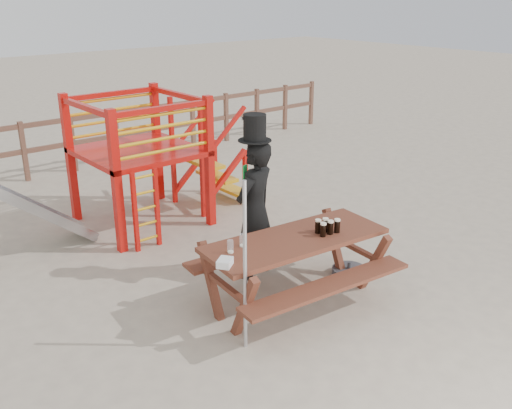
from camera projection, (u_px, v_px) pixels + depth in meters
name	position (u px, v px, depth m)	size (l,w,h in m)	color
ground	(281.00, 315.00, 6.72)	(60.00, 60.00, 0.00)	tan
back_fence	(48.00, 141.00, 11.48)	(15.09, 0.09, 1.20)	brown
playground_fort	(135.00, 160.00, 8.99)	(4.71, 1.84, 2.10)	red
picnic_table	(295.00, 262.00, 6.81)	(2.39, 1.78, 0.86)	brown
man_with_hat	(255.00, 207.00, 7.34)	(0.77, 0.62, 2.18)	black
metal_pole	(245.00, 268.00, 5.80)	(0.04, 0.04, 1.88)	#B2B2B7
parasol_base	(349.00, 272.00, 7.64)	(0.46, 0.46, 0.19)	#38383D
paper_bag	(225.00, 263.00, 6.00)	(0.18, 0.14, 0.08)	white
stout_pints	(327.00, 227.00, 6.78)	(0.29, 0.21, 0.17)	black
empty_glasses	(237.00, 244.00, 6.37)	(0.28, 0.11, 0.15)	silver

